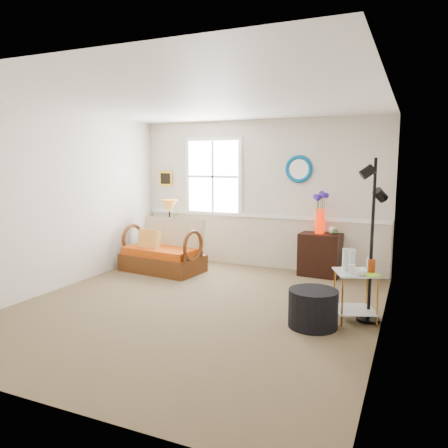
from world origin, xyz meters
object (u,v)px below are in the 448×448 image
at_px(side_table, 355,296).
at_px(ottoman, 313,308).
at_px(cabinet, 320,255).
at_px(lamp_stand, 169,247).
at_px(floor_lamp, 372,241).
at_px(loveseat, 162,246).

xyz_separation_m(side_table, ottoman, (-0.41, -0.39, -0.08)).
bearing_deg(side_table, cabinet, 112.80).
xyz_separation_m(lamp_stand, ottoman, (3.13, -2.04, -0.10)).
relative_size(lamp_stand, cabinet, 0.89).
bearing_deg(floor_lamp, side_table, -178.58).
xyz_separation_m(loveseat, lamp_stand, (-0.19, 0.53, -0.13)).
bearing_deg(ottoman, floor_lamp, 39.01).
relative_size(lamp_stand, floor_lamp, 0.33).
bearing_deg(cabinet, floor_lamp, -58.86).
distance_m(loveseat, side_table, 3.54).
distance_m(lamp_stand, ottoman, 3.74).
distance_m(lamp_stand, floor_lamp, 4.07).
relative_size(side_table, ottoman, 1.06).
relative_size(cabinet, floor_lamp, 0.37).
xyz_separation_m(loveseat, ottoman, (2.94, -1.52, -0.23)).
height_order(lamp_stand, floor_lamp, floor_lamp).
height_order(loveseat, floor_lamp, floor_lamp).
height_order(side_table, floor_lamp, floor_lamp).
bearing_deg(side_table, ottoman, -136.52).
height_order(cabinet, ottoman, cabinet).
distance_m(loveseat, cabinet, 2.67).
xyz_separation_m(floor_lamp, ottoman, (-0.56, -0.46, -0.74)).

